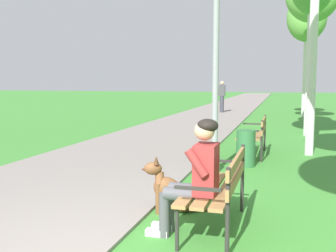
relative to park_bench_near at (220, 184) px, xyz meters
name	(u,v)px	position (x,y,z in m)	size (l,w,h in m)	color
paved_path	(232,106)	(-2.67, 22.66, -0.49)	(3.54, 60.00, 0.04)	gray
park_bench_near	(220,184)	(0.00, 0.00, 0.00)	(0.55, 1.50, 0.85)	olive
park_bench_mid	(255,133)	(0.07, 4.64, 0.00)	(0.55, 1.50, 0.85)	olive
person_seated_on_near_bench	(196,173)	(-0.21, -0.28, 0.17)	(0.74, 0.49, 1.25)	#4C4C51
dog_brown	(172,192)	(-0.65, 0.41, -0.25)	(0.81, 0.42, 0.71)	brown
lamp_post_near	(216,41)	(-0.53, 2.88, 1.83)	(0.24, 0.24, 4.53)	gray
birch_tree_sixth	(307,19)	(1.54, 15.08, 3.90)	(1.74, 1.82, 5.52)	silver
litter_bin	(246,148)	(-0.02, 3.44, -0.16)	(0.36, 0.36, 0.70)	#2D6638
pedestrian_distant	(222,97)	(-2.41, 16.41, 0.33)	(0.32, 0.22, 1.65)	#383842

